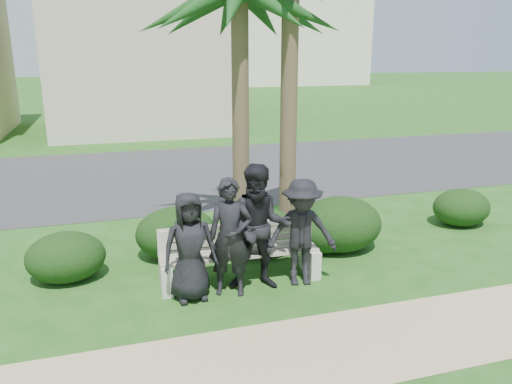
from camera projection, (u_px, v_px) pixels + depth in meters
ground at (307, 282)px, 7.81m from camera, size 160.00×160.00×0.00m
footpath at (364, 343)px, 6.15m from camera, size 30.00×1.60×0.01m
asphalt_street at (206, 171)px, 15.18m from camera, size 160.00×8.00×0.01m
stucco_bldg_right at (140, 49)px, 23.14m from camera, size 8.40×8.40×7.30m
park_bench at (240, 257)px, 7.75m from camera, size 2.49×0.65×0.87m
man_a at (190, 247)px, 7.08m from camera, size 0.82×0.57×1.60m
man_b at (230, 237)px, 7.22m from camera, size 0.74×0.61×1.76m
man_c at (260, 228)px, 7.38m from camera, size 1.09×0.94×1.92m
man_d at (302, 233)px, 7.55m from camera, size 1.18×0.81×1.67m
hedge_a at (66, 256)px, 7.80m from camera, size 1.22×1.00×0.79m
hedge_b at (176, 231)px, 8.69m from camera, size 1.41×1.16×0.92m
hedge_c at (261, 230)px, 8.86m from camera, size 1.30×1.07×0.84m
hedge_d at (327, 226)px, 8.99m from camera, size 1.37×1.13×0.89m
hedge_e at (340, 222)px, 9.01m from camera, size 1.54×1.27×1.01m
hedge_f at (461, 206)px, 10.35m from camera, size 1.20×0.99×0.78m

